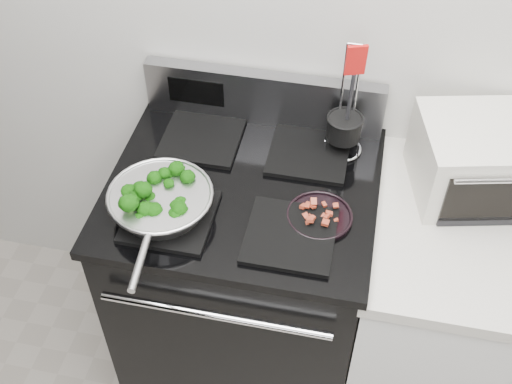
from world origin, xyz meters
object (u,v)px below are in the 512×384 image
(skillet, at_px, (161,201))
(toaster_oven, at_px, (487,160))
(bacon_plate, at_px, (320,214))
(utensil_holder, at_px, (343,133))
(gas_range, at_px, (245,278))

(skillet, xyz_separation_m, toaster_oven, (0.88, 0.32, 0.03))
(bacon_plate, relative_size, utensil_holder, 0.49)
(gas_range, height_order, bacon_plate, gas_range)
(bacon_plate, relative_size, toaster_oven, 0.41)
(bacon_plate, xyz_separation_m, utensil_holder, (0.03, 0.30, 0.05))
(skillet, relative_size, toaster_oven, 1.03)
(gas_range, bearing_deg, utensil_holder, 38.01)
(utensil_holder, distance_m, toaster_oven, 0.42)
(gas_range, bearing_deg, bacon_plate, -20.28)
(utensil_holder, bearing_deg, toaster_oven, -25.89)
(gas_range, xyz_separation_m, toaster_oven, (0.68, 0.16, 0.55))
(skillet, bearing_deg, utensil_holder, 33.29)
(gas_range, height_order, utensil_holder, utensil_holder)
(skillet, height_order, toaster_oven, toaster_oven)
(bacon_plate, bearing_deg, skillet, -170.49)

